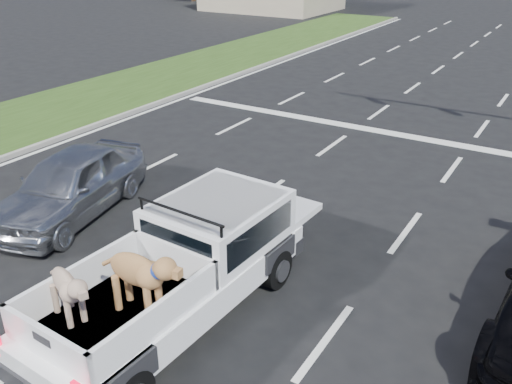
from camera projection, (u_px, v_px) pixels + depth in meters
ground at (230, 305)px, 9.14m from camera, size 160.00×160.00×0.00m
road_markings at (370, 174)px, 14.20m from camera, size 17.75×60.00×0.01m
grass_median_left at (57, 111)px, 19.20m from camera, size 5.00×60.00×0.10m
curb_left at (106, 121)px, 18.03m from camera, size 0.15×60.00×0.14m
pickup_truck at (180, 268)px, 8.56m from camera, size 2.18×5.13×1.89m
silver_sedan at (70, 184)px, 11.87m from camera, size 2.57×4.51×1.44m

